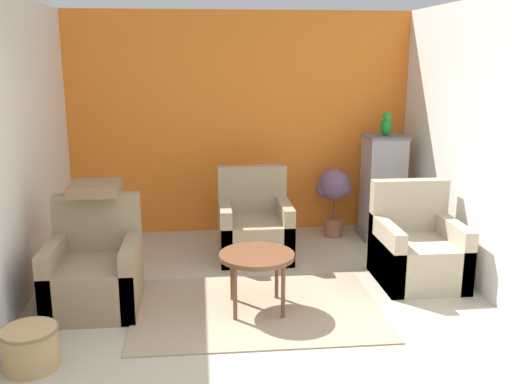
# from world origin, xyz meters

# --- Properties ---
(wall_back_accent) EXTENTS (4.25, 0.06, 2.68)m
(wall_back_accent) POSITION_xyz_m (0.00, 3.78, 1.34)
(wall_back_accent) COLOR orange
(wall_back_accent) RESTS_ON ground_plane
(wall_left) EXTENTS (0.06, 3.75, 2.68)m
(wall_left) POSITION_xyz_m (-2.10, 1.88, 1.34)
(wall_left) COLOR silver
(wall_left) RESTS_ON ground_plane
(wall_right) EXTENTS (0.06, 3.75, 2.68)m
(wall_right) POSITION_xyz_m (2.10, 1.88, 1.34)
(wall_right) COLOR silver
(wall_right) RESTS_ON ground_plane
(area_rug) EXTENTS (2.14, 1.47, 0.01)m
(area_rug) POSITION_xyz_m (-0.04, 1.39, 0.01)
(area_rug) COLOR gray
(area_rug) RESTS_ON ground_plane
(coffee_table) EXTENTS (0.65, 0.65, 0.52)m
(coffee_table) POSITION_xyz_m (-0.04, 1.39, 0.46)
(coffee_table) COLOR brown
(coffee_table) RESTS_ON ground_plane
(armchair_left) EXTENTS (0.77, 0.80, 0.95)m
(armchair_left) POSITION_xyz_m (-1.45, 1.61, 0.30)
(armchair_left) COLOR #8E7A5B
(armchair_left) RESTS_ON ground_plane
(armchair_right) EXTENTS (0.77, 0.80, 0.95)m
(armchair_right) POSITION_xyz_m (1.58, 1.90, 0.30)
(armchair_right) COLOR tan
(armchair_right) RESTS_ON ground_plane
(armchair_middle) EXTENTS (0.77, 0.80, 0.95)m
(armchair_middle) POSITION_xyz_m (0.07, 2.78, 0.30)
(armchair_middle) COLOR #9E896B
(armchair_middle) RESTS_ON ground_plane
(birdcage) EXTENTS (0.50, 0.50, 1.24)m
(birdcage) POSITION_xyz_m (1.67, 3.27, 0.61)
(birdcage) COLOR slate
(birdcage) RESTS_ON ground_plane
(parrot) EXTENTS (0.13, 0.23, 0.28)m
(parrot) POSITION_xyz_m (1.67, 3.28, 1.37)
(parrot) COLOR #1E842D
(parrot) RESTS_ON birdcage
(potted_plant) EXTENTS (0.42, 0.38, 0.84)m
(potted_plant) POSITION_xyz_m (1.09, 3.37, 0.57)
(potted_plant) COLOR brown
(potted_plant) RESTS_ON ground_plane
(wicker_basket) EXTENTS (0.40, 0.40, 0.30)m
(wicker_basket) POSITION_xyz_m (-1.73, 0.60, 0.16)
(wicker_basket) COLOR tan
(wicker_basket) RESTS_ON ground_plane
(throw_pillow) EXTENTS (0.44, 0.44, 0.10)m
(throw_pillow) POSITION_xyz_m (-1.45, 1.89, 1.00)
(throw_pillow) COLOR #846647
(throw_pillow) RESTS_ON armchair_left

